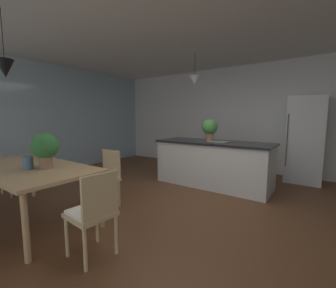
% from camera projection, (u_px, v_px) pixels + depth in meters
% --- Properties ---
extents(ground_plane, '(10.00, 8.40, 0.04)m').
position_uv_depth(ground_plane, '(184.00, 214.00, 3.22)').
color(ground_plane, brown).
extents(ceiling_slab, '(10.00, 8.40, 0.12)m').
position_uv_depth(ceiling_slab, '(186.00, 11.00, 2.89)').
color(ceiling_slab, silver).
extents(wall_back_kitchen, '(10.00, 0.12, 2.70)m').
position_uv_depth(wall_back_kitchen, '(251.00, 119.00, 5.68)').
color(wall_back_kitchen, silver).
rests_on(wall_back_kitchen, ground_plane).
extents(window_wall_left_glazing, '(0.06, 8.40, 2.70)m').
position_uv_depth(window_wall_left_glazing, '(43.00, 119.00, 5.40)').
color(window_wall_left_glazing, '#9EB7C6').
rests_on(window_wall_left_glazing, ground_plane).
extents(dining_table, '(2.05, 1.02, 0.74)m').
position_uv_depth(dining_table, '(28.00, 171.00, 2.94)').
color(dining_table, tan).
rests_on(dining_table, ground_plane).
extents(chair_kitchen_end, '(0.43, 0.43, 0.87)m').
position_uv_depth(chair_kitchen_end, '(93.00, 211.00, 2.15)').
color(chair_kitchen_end, tan).
rests_on(chair_kitchen_end, ground_plane).
extents(chair_far_right, '(0.41, 0.41, 0.87)m').
position_uv_depth(chair_far_right, '(105.00, 177.00, 3.41)').
color(chair_far_right, tan).
rests_on(chair_far_right, ground_plane).
extents(kitchen_island, '(2.29, 0.86, 0.91)m').
position_uv_depth(kitchen_island, '(213.00, 163.00, 4.50)').
color(kitchen_island, silver).
rests_on(kitchen_island, ground_plane).
extents(refrigerator, '(0.69, 0.67, 1.82)m').
position_uv_depth(refrigerator, '(305.00, 140.00, 4.69)').
color(refrigerator, silver).
rests_on(refrigerator, ground_plane).
extents(pendant_over_table, '(0.21, 0.21, 0.83)m').
position_uv_depth(pendant_over_table, '(5.00, 68.00, 2.75)').
color(pendant_over_table, black).
extents(pendant_over_island_main, '(0.26, 0.26, 0.65)m').
position_uv_depth(pendant_over_island_main, '(195.00, 80.00, 4.56)').
color(pendant_over_island_main, black).
extents(potted_plant_on_island, '(0.32, 0.32, 0.45)m').
position_uv_depth(potted_plant_on_island, '(210.00, 128.00, 4.47)').
color(potted_plant_on_island, '#8C664C').
rests_on(potted_plant_on_island, kitchen_island).
extents(potted_plant_on_table, '(0.33, 0.33, 0.45)m').
position_uv_depth(potted_plant_on_table, '(45.00, 147.00, 2.77)').
color(potted_plant_on_table, '#8C664C').
rests_on(potted_plant_on_table, dining_table).
extents(vase_on_dining_table, '(0.11, 0.11, 0.16)m').
position_uv_depth(vase_on_dining_table, '(28.00, 163.00, 2.75)').
color(vase_on_dining_table, slate).
rests_on(vase_on_dining_table, dining_table).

